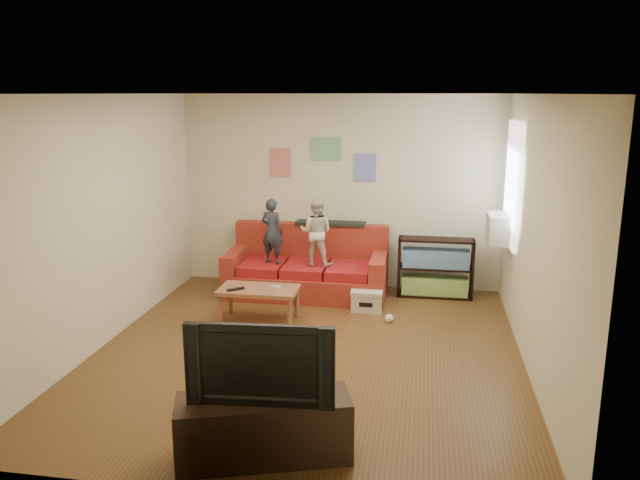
% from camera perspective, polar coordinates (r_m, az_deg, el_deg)
% --- Properties ---
extents(room_shell, '(4.52, 5.02, 2.72)m').
position_cam_1_polar(room_shell, '(6.37, -1.19, 0.99)').
color(room_shell, brown).
rests_on(room_shell, ground).
extents(sofa, '(2.17, 1.00, 0.95)m').
position_cam_1_polar(sofa, '(8.61, -1.13, -2.81)').
color(sofa, maroon).
rests_on(sofa, ground).
extents(child_a, '(0.37, 0.30, 0.89)m').
position_cam_1_polar(child_a, '(8.39, -4.40, 0.81)').
color(child_a, '#272D39').
rests_on(child_a, sofa).
extents(child_b, '(0.47, 0.38, 0.91)m').
position_cam_1_polar(child_b, '(8.27, -0.36, 0.73)').
color(child_b, beige).
rests_on(child_b, sofa).
extents(coffee_table, '(0.94, 0.52, 0.42)m').
position_cam_1_polar(coffee_table, '(7.56, -5.63, -4.83)').
color(coffee_table, brown).
rests_on(coffee_table, ground).
extents(remote, '(0.20, 0.18, 0.02)m').
position_cam_1_polar(remote, '(7.50, -7.74, -4.47)').
color(remote, black).
rests_on(remote, coffee_table).
extents(game_controller, '(0.13, 0.08, 0.03)m').
position_cam_1_polar(game_controller, '(7.53, -4.08, -4.27)').
color(game_controller, silver).
rests_on(game_controller, coffee_table).
extents(bookshelf, '(1.01, 0.30, 0.81)m').
position_cam_1_polar(bookshelf, '(8.60, 10.48, -2.78)').
color(bookshelf, black).
rests_on(bookshelf, ground).
extents(window, '(0.04, 1.08, 1.48)m').
position_cam_1_polar(window, '(7.91, 17.20, 4.95)').
color(window, white).
rests_on(window, room_shell).
extents(ac_unit, '(0.28, 0.55, 0.35)m').
position_cam_1_polar(ac_unit, '(7.99, 16.07, 1.02)').
color(ac_unit, '#B7B2A3').
rests_on(ac_unit, window).
extents(artwork_left, '(0.30, 0.01, 0.40)m').
position_cam_1_polar(artwork_left, '(8.89, -3.63, 7.08)').
color(artwork_left, '#D87266').
rests_on(artwork_left, room_shell).
extents(artwork_center, '(0.42, 0.01, 0.32)m').
position_cam_1_polar(artwork_center, '(8.74, 0.54, 8.33)').
color(artwork_center, '#72B27F').
rests_on(artwork_center, room_shell).
extents(artwork_right, '(0.30, 0.01, 0.38)m').
position_cam_1_polar(artwork_right, '(8.70, 4.14, 6.61)').
color(artwork_right, '#727FCC').
rests_on(artwork_right, room_shell).
extents(file_box, '(0.40, 0.30, 0.27)m').
position_cam_1_polar(file_box, '(7.99, 4.31, -5.49)').
color(file_box, beige).
rests_on(file_box, ground).
extents(tv_stand, '(1.37, 0.81, 0.49)m').
position_cam_1_polar(tv_stand, '(4.93, -5.15, -16.78)').
color(tv_stand, '#332117').
rests_on(tv_stand, ground).
extents(television, '(1.10, 0.22, 0.63)m').
position_cam_1_polar(television, '(4.67, -5.29, -10.84)').
color(television, black).
rests_on(television, tv_stand).
extents(tissue, '(0.13, 0.13, 0.10)m').
position_cam_1_polar(tissue, '(7.64, 6.35, -7.13)').
color(tissue, silver).
rests_on(tissue, ground).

